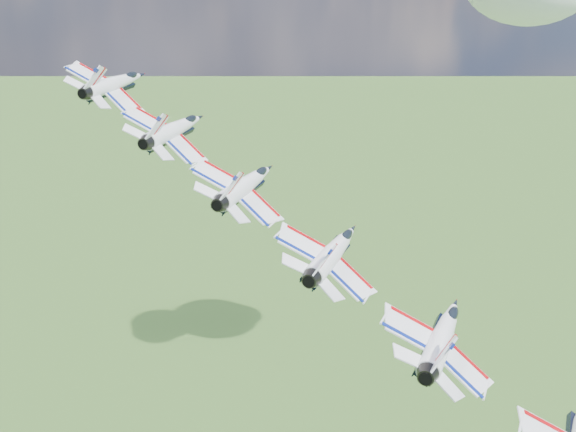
% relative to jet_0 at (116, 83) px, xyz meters
% --- Properties ---
extents(jet_0, '(12.37, 15.27, 8.26)m').
position_rel_jet_0_xyz_m(jet_0, '(0.00, 0.00, 0.00)').
color(jet_0, white).
extents(jet_1, '(12.37, 15.27, 8.26)m').
position_rel_jet_0_xyz_m(jet_1, '(9.28, -7.73, -3.11)').
color(jet_1, silver).
extents(jet_2, '(12.37, 15.27, 8.26)m').
position_rel_jet_0_xyz_m(jet_2, '(18.56, -15.46, -6.22)').
color(jet_2, silver).
extents(jet_3, '(12.37, 15.27, 8.26)m').
position_rel_jet_0_xyz_m(jet_3, '(27.84, -23.19, -9.33)').
color(jet_3, white).
extents(jet_4, '(12.37, 15.27, 8.26)m').
position_rel_jet_0_xyz_m(jet_4, '(37.12, -30.92, -12.44)').
color(jet_4, white).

